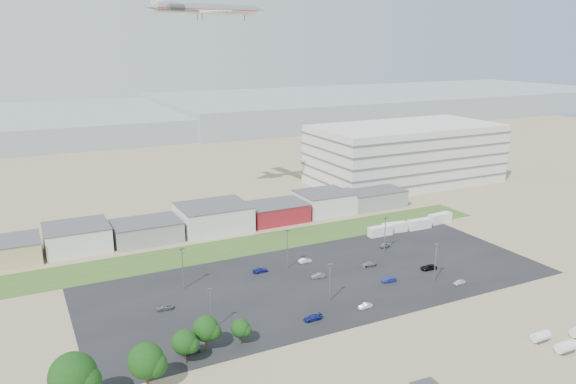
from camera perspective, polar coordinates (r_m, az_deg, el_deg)
ground at (r=128.48m, az=5.93°, el=-12.50°), size 700.00×700.00×0.00m
parking_lot at (r=146.20m, az=3.35°, el=-8.90°), size 120.00×50.00×0.01m
grass_strip at (r=170.70m, az=-3.51°, el=-5.31°), size 160.00×16.00×0.02m
hills_backdrop at (r=426.57m, az=-12.66°, el=7.25°), size 700.00×200.00×9.00m
building_row at (r=181.14m, az=-10.87°, el=-3.02°), size 170.00×20.00×8.00m
parking_garage at (r=248.38m, az=11.81°, el=3.84°), size 80.00×40.00×25.00m
storage_tank_nw at (r=128.72m, az=24.28°, el=-13.21°), size 3.95×2.03×2.35m
storage_tank_sw at (r=126.70m, az=26.40°, el=-13.88°), size 4.32×2.24×2.56m
box_trailer_a at (r=179.70m, az=9.36°, el=-3.93°), size 8.10×2.60×3.03m
box_trailer_b at (r=183.88m, az=10.79°, el=-3.55°), size 8.37×3.36×3.06m
box_trailer_c at (r=188.76m, az=13.19°, el=-3.19°), size 8.39×2.75×3.13m
box_trailer_d at (r=196.39m, az=15.18°, el=-2.59°), size 8.90×3.36×3.27m
tree_far_left at (r=101.54m, az=-20.95°, el=-17.49°), size 8.35×8.35×12.52m
tree_left at (r=104.70m, az=-14.20°, el=-16.60°), size 6.77×6.77×10.16m
tree_mid at (r=111.52m, az=-10.48°, el=-14.99°), size 5.16×5.16×7.73m
tree_right at (r=114.78m, az=-8.35°, el=-13.81°), size 5.53×5.53×8.29m
tree_near at (r=116.50m, az=-4.86°, el=-13.80°), size 4.18×4.18×6.27m
lightpole_front_l at (r=121.62m, az=-7.83°, el=-11.73°), size 1.11×0.46×9.48m
lightpole_front_m at (r=133.16m, az=4.26°, el=-9.18°), size 1.11×0.46×9.45m
lightpole_front_r at (r=148.07m, az=14.74°, el=-6.96°), size 1.19×0.49×10.10m
lightpole_back_l at (r=141.34m, az=-10.65°, el=-7.67°), size 1.25×0.52×10.64m
lightpole_back_m at (r=150.96m, az=-0.07°, el=-5.85°), size 1.28×0.54×10.92m
lightpole_back_r at (r=164.91m, az=9.80°, el=-4.32°), size 1.23×0.51×10.49m
airliner at (r=200.76m, az=-8.17°, el=17.94°), size 47.02×34.46×13.06m
parked_car_0 at (r=156.57m, az=14.08°, el=-7.44°), size 4.74×2.54×1.26m
parked_car_1 at (r=146.73m, az=10.21°, el=-8.77°), size 3.93×1.78×1.25m
parked_car_2 at (r=149.58m, az=16.99°, el=-8.76°), size 3.50×1.60×1.16m
parked_car_3 at (r=126.33m, az=2.52°, el=-12.63°), size 4.22×1.72×1.22m
parked_car_5 at (r=133.56m, az=-12.42°, el=-11.37°), size 3.91×1.89×1.29m
parked_car_6 at (r=150.38m, az=-2.83°, el=-7.94°), size 4.20×1.76×1.21m
parked_car_7 at (r=147.08m, az=3.11°, el=-8.49°), size 3.81×1.69×1.22m
parked_car_8 at (r=170.27m, az=9.85°, el=-5.34°), size 3.96×2.03×1.29m
parked_car_10 at (r=116.17m, az=-9.92°, el=-15.48°), size 4.57×1.92×1.32m
parked_car_11 at (r=156.57m, az=1.76°, el=-6.97°), size 3.89×1.49×1.26m
parked_car_12 at (r=155.59m, az=8.18°, el=-7.27°), size 4.39×2.23×1.22m
parked_car_13 at (r=132.55m, az=7.86°, el=-11.39°), size 3.56×1.48×1.14m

